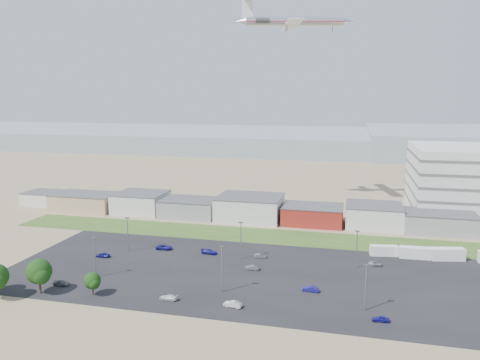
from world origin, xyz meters
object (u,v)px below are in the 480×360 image
(box_trailer_a, at_px, (384,251))
(parked_car_3, at_px, (168,297))
(airliner, at_px, (295,22))
(parked_car_9, at_px, (164,247))
(parked_car_1, at_px, (310,289))
(parked_car_2, at_px, (380,319))
(parked_car_13, at_px, (233,304))
(parked_car_7, at_px, (252,268))
(parked_car_10, at_px, (62,283))
(parked_car_5, at_px, (103,255))
(parked_car_11, at_px, (260,256))
(parked_car_8, at_px, (375,264))
(parked_car_6, at_px, (209,252))

(box_trailer_a, bearing_deg, parked_car_3, -148.74)
(airliner, xyz_separation_m, parked_car_9, (-27.75, -62.90, -69.36))
(parked_car_1, height_order, parked_car_2, parked_car_1)
(box_trailer_a, bearing_deg, parked_car_13, -138.28)
(box_trailer_a, bearing_deg, parked_car_7, -159.69)
(parked_car_1, distance_m, parked_car_13, 18.73)
(parked_car_2, height_order, parked_car_10, parked_car_10)
(box_trailer_a, relative_size, parked_car_10, 1.81)
(parked_car_7, bearing_deg, parked_car_5, -89.40)
(parked_car_3, height_order, parked_car_11, parked_car_3)
(parked_car_10, relative_size, parked_car_13, 1.04)
(parked_car_5, relative_size, parked_car_10, 0.94)
(parked_car_8, height_order, parked_car_10, parked_car_8)
(parked_car_5, bearing_deg, parked_car_1, 81.48)
(airliner, bearing_deg, box_trailer_a, -72.95)
(parked_car_1, distance_m, parked_car_9, 47.00)
(airliner, relative_size, parked_car_6, 10.00)
(airliner, height_order, parked_car_2, airliner)
(airliner, relative_size, parked_car_13, 11.46)
(airliner, bearing_deg, parked_car_9, -127.73)
(parked_car_1, height_order, parked_car_6, parked_car_6)
(parked_car_5, relative_size, parked_car_13, 0.98)
(parked_car_1, xyz_separation_m, parked_car_3, (-28.84, -11.46, -0.06))
(parked_car_3, relative_size, parked_car_9, 0.83)
(parked_car_6, bearing_deg, parked_car_13, -150.37)
(parked_car_6, xyz_separation_m, parked_car_9, (-13.51, 0.69, 0.00))
(parked_car_11, bearing_deg, parked_car_6, 85.02)
(box_trailer_a, height_order, parked_car_7, box_trailer_a)
(parked_car_5, xyz_separation_m, parked_car_6, (26.95, 9.23, 0.00))
(parked_car_1, relative_size, parked_car_5, 0.98)
(parked_car_2, height_order, parked_car_7, parked_car_7)
(airliner, relative_size, parked_car_10, 11.00)
(airliner, height_order, parked_car_1, airliner)
(box_trailer_a, height_order, parked_car_1, box_trailer_a)
(parked_car_9, height_order, parked_car_13, parked_car_9)
(parked_car_13, bearing_deg, parked_car_11, -171.73)
(parked_car_8, bearing_deg, parked_car_10, 117.93)
(parked_car_7, bearing_deg, parked_car_13, 1.73)
(parked_car_5, bearing_deg, parked_car_3, 53.59)
(airliner, distance_m, parked_car_1, 108.76)
(parked_car_8, bearing_deg, airliner, 30.14)
(parked_car_7, bearing_deg, parked_car_10, -63.55)
(parked_car_3, distance_m, parked_car_8, 53.55)
(parked_car_6, relative_size, parked_car_8, 1.23)
(parked_car_5, distance_m, parked_car_8, 71.49)
(parked_car_2, bearing_deg, parked_car_10, -92.58)
(airliner, distance_m, parked_car_5, 108.67)
(box_trailer_a, distance_m, parked_car_6, 47.48)
(airliner, bearing_deg, parked_car_8, -78.60)
(parked_car_7, distance_m, parked_car_10, 44.77)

